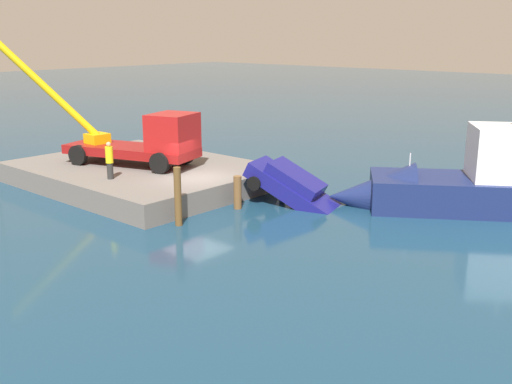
{
  "coord_description": "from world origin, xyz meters",
  "views": [
    {
      "loc": [
        19.92,
        -18.36,
        7.39
      ],
      "look_at": [
        2.81,
        0.94,
        0.6
      ],
      "focal_mm": 42.26,
      "sensor_mm": 36.0,
      "label": 1
    }
  ],
  "objects_px": {
    "dock_worker": "(110,160)",
    "moored_yacht": "(461,194)",
    "salvaged_car": "(295,188)",
    "crane_truck": "(142,139)"
  },
  "relations": [
    {
      "from": "crane_truck",
      "to": "salvaged_car",
      "type": "height_order",
      "value": "crane_truck"
    },
    {
      "from": "crane_truck",
      "to": "dock_worker",
      "type": "distance_m",
      "value": 2.96
    },
    {
      "from": "dock_worker",
      "to": "moored_yacht",
      "type": "distance_m",
      "value": 15.59
    },
    {
      "from": "crane_truck",
      "to": "moored_yacht",
      "type": "xyz_separation_m",
      "value": [
        13.65,
        6.42,
        -1.69
      ]
    },
    {
      "from": "dock_worker",
      "to": "salvaged_car",
      "type": "bearing_deg",
      "value": 37.19
    },
    {
      "from": "dock_worker",
      "to": "moored_yacht",
      "type": "xyz_separation_m",
      "value": [
        12.58,
        9.14,
        -1.17
      ]
    },
    {
      "from": "crane_truck",
      "to": "salvaged_car",
      "type": "xyz_separation_m",
      "value": [
        7.75,
        2.35,
        -1.67
      ]
    },
    {
      "from": "dock_worker",
      "to": "salvaged_car",
      "type": "xyz_separation_m",
      "value": [
        6.68,
        5.07,
        -1.15
      ]
    },
    {
      "from": "moored_yacht",
      "to": "salvaged_car",
      "type": "bearing_deg",
      "value": -145.4
    },
    {
      "from": "dock_worker",
      "to": "crane_truck",
      "type": "bearing_deg",
      "value": 111.51
    }
  ]
}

